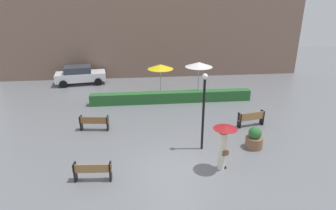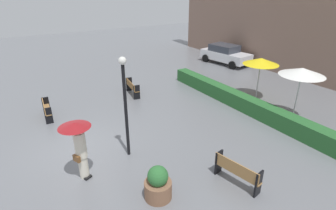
{
  "view_description": "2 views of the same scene",
  "coord_description": "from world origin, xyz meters",
  "px_view_note": "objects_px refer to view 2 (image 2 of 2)",
  "views": [
    {
      "loc": [
        -1.58,
        -10.95,
        7.17
      ],
      "look_at": [
        0.16,
        4.98,
        1.09
      ],
      "focal_mm": 30.59,
      "sensor_mm": 36.0,
      "label": 1
    },
    {
      "loc": [
        9.78,
        -1.81,
        6.06
      ],
      "look_at": [
        0.74,
        3.76,
        1.3
      ],
      "focal_mm": 28.58,
      "sensor_mm": 36.0,
      "label": 2
    }
  ],
  "objects_px": {
    "bench_far_left": "(132,87)",
    "bench_far_right": "(237,171)",
    "pedestrian_with_umbrella": "(79,142)",
    "patio_umbrella_white": "(302,72)",
    "parked_car": "(225,54)",
    "bench_near_left": "(46,109)",
    "planter_pot": "(158,185)",
    "lamp_post": "(125,98)",
    "patio_umbrella_yellow": "(261,61)"
  },
  "relations": [
    {
      "from": "patio_umbrella_yellow",
      "to": "pedestrian_with_umbrella",
      "type": "bearing_deg",
      "value": -80.33
    },
    {
      "from": "lamp_post",
      "to": "patio_umbrella_yellow",
      "type": "distance_m",
      "value": 8.79
    },
    {
      "from": "planter_pot",
      "to": "patio_umbrella_white",
      "type": "height_order",
      "value": "patio_umbrella_white"
    },
    {
      "from": "bench_near_left",
      "to": "bench_far_left",
      "type": "bearing_deg",
      "value": 96.62
    },
    {
      "from": "lamp_post",
      "to": "parked_car",
      "type": "distance_m",
      "value": 14.88
    },
    {
      "from": "planter_pot",
      "to": "bench_near_left",
      "type": "bearing_deg",
      "value": -165.6
    },
    {
      "from": "patio_umbrella_white",
      "to": "parked_car",
      "type": "distance_m",
      "value": 10.59
    },
    {
      "from": "bench_far_left",
      "to": "pedestrian_with_umbrella",
      "type": "bearing_deg",
      "value": -37.26
    },
    {
      "from": "pedestrian_with_umbrella",
      "to": "patio_umbrella_white",
      "type": "bearing_deg",
      "value": 84.17
    },
    {
      "from": "lamp_post",
      "to": "parked_car",
      "type": "bearing_deg",
      "value": 122.97
    },
    {
      "from": "pedestrian_with_umbrella",
      "to": "parked_car",
      "type": "relative_size",
      "value": 0.49
    },
    {
      "from": "patio_umbrella_yellow",
      "to": "planter_pot",
      "type": "bearing_deg",
      "value": -65.89
    },
    {
      "from": "bench_near_left",
      "to": "pedestrian_with_umbrella",
      "type": "distance_m",
      "value": 5.62
    },
    {
      "from": "bench_far_left",
      "to": "parked_car",
      "type": "relative_size",
      "value": 0.38
    },
    {
      "from": "bench_far_left",
      "to": "bench_far_right",
      "type": "xyz_separation_m",
      "value": [
        9.09,
        -0.43,
        0.01
      ]
    },
    {
      "from": "patio_umbrella_yellow",
      "to": "patio_umbrella_white",
      "type": "xyz_separation_m",
      "value": [
        2.83,
        -0.57,
        0.23
      ]
    },
    {
      "from": "bench_near_left",
      "to": "parked_car",
      "type": "distance_m",
      "value": 14.88
    },
    {
      "from": "planter_pot",
      "to": "lamp_post",
      "type": "bearing_deg",
      "value": 176.09
    },
    {
      "from": "bench_far_left",
      "to": "bench_near_left",
      "type": "bearing_deg",
      "value": -83.38
    },
    {
      "from": "lamp_post",
      "to": "patio_umbrella_white",
      "type": "distance_m",
      "value": 8.26
    },
    {
      "from": "pedestrian_with_umbrella",
      "to": "lamp_post",
      "type": "height_order",
      "value": "lamp_post"
    },
    {
      "from": "planter_pot",
      "to": "patio_umbrella_white",
      "type": "distance_m",
      "value": 8.6
    },
    {
      "from": "bench_far_left",
      "to": "pedestrian_with_umbrella",
      "type": "distance_m",
      "value": 7.72
    },
    {
      "from": "bench_far_left",
      "to": "planter_pot",
      "type": "bearing_deg",
      "value": -19.5
    },
    {
      "from": "patio_umbrella_yellow",
      "to": "patio_umbrella_white",
      "type": "distance_m",
      "value": 2.89
    },
    {
      "from": "lamp_post",
      "to": "parked_car",
      "type": "relative_size",
      "value": 0.88
    },
    {
      "from": "parked_car",
      "to": "planter_pot",
      "type": "bearing_deg",
      "value": -49.68
    },
    {
      "from": "bench_near_left",
      "to": "parked_car",
      "type": "xyz_separation_m",
      "value": [
        -2.99,
        14.57,
        0.32
      ]
    },
    {
      "from": "pedestrian_with_umbrella",
      "to": "lamp_post",
      "type": "bearing_deg",
      "value": 104.0
    },
    {
      "from": "bench_far_left",
      "to": "patio_umbrella_white",
      "type": "distance_m",
      "value": 9.13
    },
    {
      "from": "bench_far_left",
      "to": "lamp_post",
      "type": "height_order",
      "value": "lamp_post"
    },
    {
      "from": "patio_umbrella_white",
      "to": "lamp_post",
      "type": "bearing_deg",
      "value": -100.43
    },
    {
      "from": "bench_far_right",
      "to": "patio_umbrella_white",
      "type": "bearing_deg",
      "value": 108.74
    },
    {
      "from": "bench_far_right",
      "to": "patio_umbrella_yellow",
      "type": "distance_m",
      "value": 8.15
    },
    {
      "from": "bench_far_right",
      "to": "lamp_post",
      "type": "xyz_separation_m",
      "value": [
        -3.46,
        -2.32,
        1.87
      ]
    },
    {
      "from": "pedestrian_with_umbrella",
      "to": "parked_car",
      "type": "xyz_separation_m",
      "value": [
        -8.53,
        14.31,
        -0.6
      ]
    },
    {
      "from": "pedestrian_with_umbrella",
      "to": "planter_pot",
      "type": "distance_m",
      "value": 2.91
    },
    {
      "from": "pedestrian_with_umbrella",
      "to": "lamp_post",
      "type": "xyz_separation_m",
      "value": [
        -0.47,
        1.89,
        0.97
      ]
    },
    {
      "from": "bench_far_right",
      "to": "planter_pot",
      "type": "height_order",
      "value": "planter_pot"
    },
    {
      "from": "bench_far_left",
      "to": "patio_umbrella_yellow",
      "type": "distance_m",
      "value": 7.53
    },
    {
      "from": "bench_near_left",
      "to": "lamp_post",
      "type": "bearing_deg",
      "value": 23.08
    },
    {
      "from": "bench_near_left",
      "to": "lamp_post",
      "type": "height_order",
      "value": "lamp_post"
    },
    {
      "from": "planter_pot",
      "to": "patio_umbrella_yellow",
      "type": "xyz_separation_m",
      "value": [
        -3.97,
        8.87,
        1.73
      ]
    },
    {
      "from": "bench_far_left",
      "to": "patio_umbrella_yellow",
      "type": "height_order",
      "value": "patio_umbrella_yellow"
    },
    {
      "from": "parked_car",
      "to": "bench_far_left",
      "type": "bearing_deg",
      "value": -75.94
    },
    {
      "from": "planter_pot",
      "to": "patio_umbrella_yellow",
      "type": "relative_size",
      "value": 0.47
    },
    {
      "from": "bench_near_left",
      "to": "bench_far_right",
      "type": "relative_size",
      "value": 0.95
    },
    {
      "from": "lamp_post",
      "to": "patio_umbrella_white",
      "type": "bearing_deg",
      "value": 79.57
    },
    {
      "from": "patio_umbrella_yellow",
      "to": "bench_far_right",
      "type": "bearing_deg",
      "value": -53.04
    },
    {
      "from": "patio_umbrella_white",
      "to": "bench_near_left",
      "type": "bearing_deg",
      "value": -122.54
    }
  ]
}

